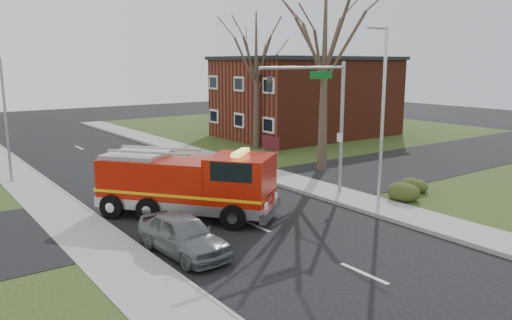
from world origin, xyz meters
TOP-DOWN VIEW (x-y plane):
  - ground at (0.00, 0.00)m, footprint 120.00×120.00m
  - sidewalk_right at (6.20, 0.00)m, footprint 2.40×80.00m
  - sidewalk_left at (-6.20, 0.00)m, footprint 2.40×80.00m
  - cross_street_right at (22.40, 4.00)m, footprint 30.00×8.00m
  - brick_building at (19.00, 18.00)m, footprint 15.40×10.40m
  - health_center_sign at (10.50, 12.50)m, footprint 0.12×2.00m
  - hedge_corner at (9.00, -1.00)m, footprint 2.80×2.00m
  - bare_tree_near at (9.50, 6.00)m, footprint 6.00×6.00m
  - bare_tree_far at (11.00, 15.00)m, footprint 5.25×5.25m
  - traffic_signal_mast at (5.21, 1.50)m, footprint 5.29×0.18m
  - streetlight_pole at (7.14, -0.50)m, footprint 1.48×0.16m
  - utility_pole_far at (-6.80, 14.00)m, footprint 0.14×0.14m
  - fire_engine at (-1.57, 2.85)m, footprint 6.75×7.65m
  - parked_car_maroon at (-3.92, -1.00)m, footprint 2.03×4.39m

SIDE VIEW (x-z plane):
  - ground at x=0.00m, z-range 0.00..0.00m
  - sidewalk_right at x=6.20m, z-range 0.00..0.15m
  - sidewalk_left at x=-6.20m, z-range 0.00..0.15m
  - cross_street_right at x=22.40m, z-range 0.00..0.15m
  - hedge_corner at x=9.00m, z-range 0.13..1.03m
  - parked_car_maroon at x=-3.92m, z-range 0.00..1.46m
  - health_center_sign at x=10.50m, z-range 0.18..1.58m
  - fire_engine at x=-1.57m, z-range -0.15..2.94m
  - utility_pole_far at x=-6.80m, z-range 0.00..7.00m
  - brick_building at x=19.00m, z-range 0.03..7.28m
  - streetlight_pole at x=7.14m, z-range 0.35..8.75m
  - traffic_signal_mast at x=5.21m, z-range 1.31..8.11m
  - bare_tree_far at x=11.00m, z-range 1.24..11.74m
  - bare_tree_near at x=9.50m, z-range 1.41..13.41m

